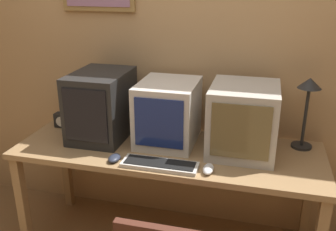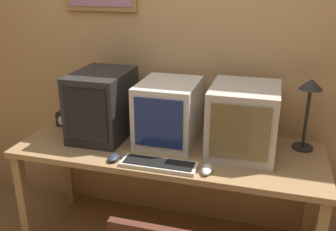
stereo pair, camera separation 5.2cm
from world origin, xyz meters
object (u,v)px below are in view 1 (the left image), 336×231
mouse_near_keyboard (208,169)px  desk_clock (63,120)px  monitor_right (243,119)px  monitor_left (101,105)px  desk_lamp (308,97)px  mouse_far_corner (114,158)px  keyboard_main (160,164)px  monitor_center (168,112)px

mouse_near_keyboard → desk_clock: (-1.10, 0.39, 0.03)m
monitor_right → mouse_near_keyboard: bearing=-115.4°
monitor_left → desk_lamp: (1.28, 0.15, 0.12)m
mouse_far_corner → desk_lamp: bearing=23.7°
keyboard_main → desk_clock: (-0.83, 0.40, 0.04)m
monitor_right → desk_clock: bearing=176.8°
mouse_near_keyboard → monitor_left: bearing=157.4°
monitor_center → desk_lamp: (0.84, 0.12, 0.14)m
monitor_left → desk_lamp: desk_lamp is taller
monitor_right → desk_clock: (-1.26, 0.07, -0.16)m
mouse_near_keyboard → mouse_far_corner: bearing=-179.4°
monitor_left → keyboard_main: size_ratio=1.09×
monitor_right → keyboard_main: monitor_right is taller
monitor_center → keyboard_main: monitor_center is taller
mouse_far_corner → mouse_near_keyboard: bearing=0.6°
monitor_center → monitor_left: bearing=-176.2°
keyboard_main → mouse_far_corner: size_ratio=4.15×
monitor_center → monitor_right: size_ratio=0.97×
monitor_left → desk_clock: monitor_left is taller
keyboard_main → monitor_left: bearing=146.5°
monitor_center → mouse_far_corner: size_ratio=4.21×
monitor_center → mouse_near_keyboard: 0.50m
mouse_far_corner → desk_clock: desk_clock is taller
keyboard_main → mouse_near_keyboard: bearing=1.1°
mouse_far_corner → desk_lamp: 1.21m
monitor_right → keyboard_main: bearing=-142.6°
monitor_right → mouse_far_corner: monitor_right is taller
mouse_near_keyboard → desk_clock: desk_clock is taller
monitor_center → desk_lamp: desk_lamp is taller
monitor_left → monitor_center: 0.45m
monitor_left → desk_clock: 0.39m
mouse_near_keyboard → desk_lamp: bearing=41.8°
keyboard_main → mouse_far_corner: (-0.27, -0.00, 0.01)m
monitor_left → desk_lamp: 1.30m
keyboard_main → mouse_near_keyboard: size_ratio=3.66×
mouse_near_keyboard → mouse_far_corner: 0.55m
desk_clock → desk_lamp: 1.65m
monitor_center → mouse_near_keyboard: monitor_center is taller
desk_clock → desk_lamp: size_ratio=0.25×
mouse_near_keyboard → desk_lamp: 0.77m
mouse_far_corner → desk_clock: 0.68m
monitor_left → keyboard_main: 0.62m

